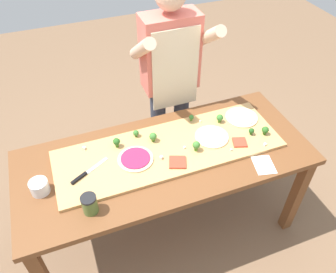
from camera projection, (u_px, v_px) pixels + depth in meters
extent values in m
plane|color=brown|center=(166.00, 224.00, 2.69)|extent=(8.00, 8.00, 0.00)
cube|color=brown|center=(296.00, 196.00, 2.43)|extent=(0.07, 0.07, 0.75)
cube|color=brown|center=(35.00, 195.00, 2.43)|extent=(0.07, 0.07, 0.75)
cube|color=brown|center=(248.00, 137.00, 2.89)|extent=(0.07, 0.07, 0.75)
cube|color=brown|center=(165.00, 158.00, 2.16)|extent=(1.88, 0.79, 0.04)
cube|color=tan|center=(169.00, 149.00, 2.17)|extent=(1.46, 0.48, 0.02)
cube|color=#B7BABF|center=(97.00, 166.00, 2.05)|extent=(0.15, 0.10, 0.00)
cube|color=black|center=(79.00, 178.00, 1.97)|extent=(0.10, 0.07, 0.02)
cylinder|color=beige|center=(136.00, 159.00, 2.09)|extent=(0.22, 0.22, 0.01)
cylinder|color=#9E234C|center=(135.00, 158.00, 2.08)|extent=(0.18, 0.18, 0.01)
cylinder|color=beige|center=(212.00, 137.00, 2.24)|extent=(0.22, 0.22, 0.01)
cylinder|color=silver|center=(212.00, 136.00, 2.23)|extent=(0.18, 0.18, 0.01)
cylinder|color=beige|center=(241.00, 117.00, 2.38)|extent=(0.23, 0.23, 0.01)
cylinder|color=beige|center=(242.00, 116.00, 2.38)|extent=(0.19, 0.19, 0.01)
cube|color=#BC3D28|center=(177.00, 162.00, 2.07)|extent=(0.13, 0.13, 0.01)
cube|color=#BC3D28|center=(240.00, 142.00, 2.20)|extent=(0.11, 0.11, 0.01)
cylinder|color=#487A23|center=(153.00, 140.00, 2.21)|extent=(0.02, 0.02, 0.02)
sphere|color=#427F33|center=(153.00, 136.00, 2.19)|extent=(0.05, 0.05, 0.05)
cylinder|color=#366618|center=(264.00, 133.00, 2.26)|extent=(0.02, 0.02, 0.02)
sphere|color=#2D6623|center=(265.00, 130.00, 2.24)|extent=(0.05, 0.05, 0.05)
cylinder|color=#366618|center=(117.00, 145.00, 2.17)|extent=(0.02, 0.02, 0.03)
sphere|color=#2D6623|center=(116.00, 141.00, 2.14)|extent=(0.05, 0.05, 0.05)
cylinder|color=#3F7220|center=(219.00, 121.00, 2.35)|extent=(0.02, 0.02, 0.02)
sphere|color=#38752D|center=(220.00, 118.00, 2.33)|extent=(0.05, 0.05, 0.05)
cylinder|color=#2C5915|center=(251.00, 133.00, 2.25)|extent=(0.02, 0.02, 0.02)
sphere|color=#23561E|center=(251.00, 131.00, 2.24)|extent=(0.04, 0.04, 0.04)
cylinder|color=#487A23|center=(196.00, 149.00, 2.14)|extent=(0.02, 0.02, 0.03)
sphere|color=#427F33|center=(196.00, 145.00, 2.12)|extent=(0.05, 0.05, 0.05)
cylinder|color=#3F7220|center=(136.00, 135.00, 2.24)|extent=(0.02, 0.02, 0.02)
sphere|color=#38752D|center=(136.00, 133.00, 2.23)|extent=(0.04, 0.04, 0.04)
cylinder|color=#3F7220|center=(191.00, 119.00, 2.36)|extent=(0.02, 0.02, 0.02)
sphere|color=#38752D|center=(191.00, 117.00, 2.35)|extent=(0.03, 0.03, 0.03)
cube|color=silver|center=(161.00, 157.00, 2.09)|extent=(0.03, 0.03, 0.02)
cube|color=white|center=(200.00, 121.00, 2.35)|extent=(0.02, 0.02, 0.01)
cube|color=silver|center=(84.00, 148.00, 2.15)|extent=(0.03, 0.03, 0.02)
cube|color=silver|center=(231.00, 150.00, 2.15)|extent=(0.01, 0.01, 0.01)
cube|color=white|center=(184.00, 147.00, 2.16)|extent=(0.01, 0.01, 0.01)
cube|color=white|center=(265.00, 144.00, 2.18)|extent=(0.02, 0.02, 0.02)
cylinder|color=white|center=(39.00, 187.00, 1.91)|extent=(0.11, 0.11, 0.08)
cylinder|color=white|center=(40.00, 189.00, 1.92)|extent=(0.09, 0.09, 0.05)
cylinder|color=#517033|center=(90.00, 205.00, 1.81)|extent=(0.08, 0.08, 0.10)
cylinder|color=black|center=(88.00, 198.00, 1.77)|extent=(0.09, 0.09, 0.01)
cube|color=white|center=(264.00, 165.00, 2.09)|extent=(0.15, 0.18, 0.00)
cylinder|color=#333847|center=(159.00, 133.00, 2.81)|extent=(0.12, 0.12, 0.90)
cylinder|color=#333847|center=(181.00, 127.00, 2.87)|extent=(0.12, 0.12, 0.90)
cube|color=#DB6B5B|center=(170.00, 52.00, 2.35)|extent=(0.40, 0.20, 0.55)
cube|color=beige|center=(176.00, 70.00, 2.33)|extent=(0.34, 0.01, 0.60)
cylinder|color=#DBB293|center=(142.00, 49.00, 2.14)|extent=(0.08, 0.39, 0.31)
cylinder|color=#DBB293|center=(207.00, 37.00, 2.25)|extent=(0.08, 0.39, 0.31)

